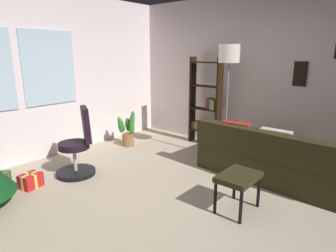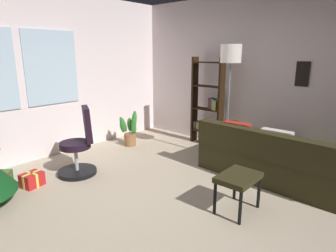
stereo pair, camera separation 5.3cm
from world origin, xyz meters
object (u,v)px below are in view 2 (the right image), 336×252
Objects in this scene: bookshelf at (208,107)px; floor_lamp at (230,64)px; potted_plant at (129,131)px; couch at (286,159)px; gift_box_green at (0,179)px; gift_box_red at (32,180)px; office_chair at (80,149)px; footstool at (238,180)px.

floor_lamp is at bearing -124.34° from bookshelf.
couch is at bearing -79.81° from potted_plant.
floor_lamp is at bearing -31.38° from gift_box_green.
gift_box_red is 0.84× the size of gift_box_green.
office_chair is 2.64m from floor_lamp.
gift_box_red is 0.74m from office_chair.
gift_box_red is at bearing 151.45° from floor_lamp.
couch reaches higher than gift_box_red.
footstool is at bearing -138.50° from bookshelf.
office_chair is (0.95, -0.47, 0.29)m from gift_box_green.
gift_box_green is at bearing -179.48° from potted_plant.
office_chair is at bearing -26.03° from gift_box_green.
floor_lamp reaches higher than office_chair.
bookshelf reaches higher than potted_plant.
bookshelf is at bearing -17.53° from gift_box_green.
couch reaches higher than gift_box_green.
gift_box_green is (-1.53, 2.72, -0.28)m from footstool.
bookshelf is 1.58m from potted_plant.
gift_box_green is 0.52× the size of potted_plant.
gift_box_red is 0.18× the size of bookshelf.
potted_plant is (-0.56, 1.80, -1.29)m from floor_lamp.
office_chair is 1.47× the size of potted_plant.
floor_lamp is (0.06, 1.01, 1.31)m from couch.
gift_box_green is (-0.28, 0.34, 0.00)m from gift_box_red.
couch is at bearing -43.52° from gift_box_red.
floor_lamp is at bearing 86.65° from couch.
bookshelf is (1.86, 1.65, 0.37)m from footstool.
couch is 2.12× the size of office_chair.
couch is 1.65m from floor_lamp.
office_chair is 0.53× the size of floor_lamp.
gift_box_green is 3.71m from floor_lamp.
footstool is 3.13m from gift_box_green.
office_chair reaches higher than couch.
footstool is 1.71× the size of gift_box_red.
footstool is 0.31× the size of bookshelf.
footstool is at bearing -75.67° from office_chair.
couch is 4.14× the size of footstool.
gift_box_red is 3.34m from floor_lamp.
couch is 1.86m from bookshelf.
footstool is 1.44× the size of gift_box_green.
gift_box_red is 0.45m from gift_box_green.
couch is at bearing -93.35° from floor_lamp.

